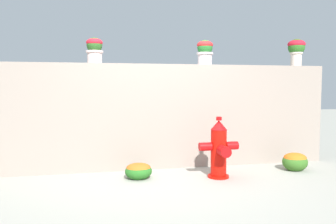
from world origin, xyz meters
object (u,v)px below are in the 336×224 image
at_px(fire_hydrant, 219,150).
at_px(flower_bush_right, 139,170).
at_px(potted_plant_3, 296,49).
at_px(potted_plant_1, 94,49).
at_px(potted_plant_2, 205,51).
at_px(flower_bush_left, 295,161).

distance_m(fire_hydrant, flower_bush_right, 1.14).
bearing_deg(potted_plant_3, flower_bush_right, -166.58).
bearing_deg(flower_bush_right, potted_plant_1, 131.84).
xyz_separation_m(potted_plant_3, flower_bush_right, (-2.77, -0.66, -1.77)).
distance_m(potted_plant_1, potted_plant_2, 1.69).
xyz_separation_m(potted_plant_2, flower_bush_right, (-1.14, -0.61, -1.70)).
height_order(potted_plant_1, fire_hydrant, potted_plant_1).
relative_size(potted_plant_2, flower_bush_right, 1.06).
bearing_deg(potted_plant_3, fire_hydrant, -153.35).
height_order(potted_plant_1, flower_bush_right, potted_plant_1).
height_order(potted_plant_3, flower_bush_right, potted_plant_3).
height_order(potted_plant_2, flower_bush_left, potted_plant_2).
relative_size(potted_plant_2, potted_plant_3, 0.85).
xyz_separation_m(potted_plant_1, fire_hydrant, (1.65, -0.81, -1.42)).
relative_size(potted_plant_3, fire_hydrant, 0.55).
distance_m(flower_bush_left, flower_bush_right, 2.35).
bearing_deg(potted_plant_2, potted_plant_1, 179.51).
height_order(potted_plant_3, flower_bush_left, potted_plant_3).
bearing_deg(potted_plant_2, potted_plant_3, 1.80).
distance_m(fire_hydrant, flower_bush_left, 1.29).
bearing_deg(potted_plant_1, fire_hydrant, -26.08).
bearing_deg(flower_bush_right, flower_bush_left, -0.92).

